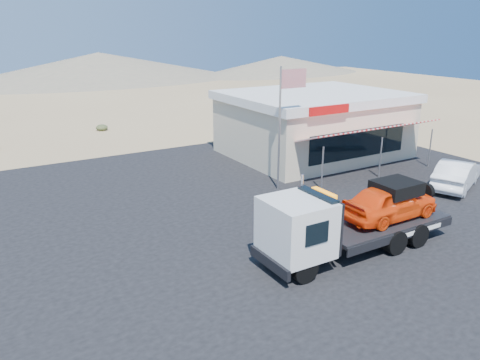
{
  "coord_description": "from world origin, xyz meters",
  "views": [
    {
      "loc": [
        -8.21,
        -13.59,
        7.75
      ],
      "look_at": [
        1.49,
        2.8,
        1.5
      ],
      "focal_mm": 35.0,
      "sensor_mm": 36.0,
      "label": 1
    }
  ],
  "objects_px": {
    "white_sedan": "(457,174)",
    "jerky_store": "(313,123)",
    "tow_truck": "(354,216)",
    "flagpole": "(284,114)"
  },
  "relations": [
    {
      "from": "tow_truck",
      "to": "white_sedan",
      "type": "relative_size",
      "value": 1.76
    },
    {
      "from": "tow_truck",
      "to": "flagpole",
      "type": "bearing_deg",
      "value": 75.14
    },
    {
      "from": "white_sedan",
      "to": "flagpole",
      "type": "distance_m",
      "value": 9.28
    },
    {
      "from": "tow_truck",
      "to": "jerky_store",
      "type": "relative_size",
      "value": 0.73
    },
    {
      "from": "jerky_store",
      "to": "tow_truck",
      "type": "bearing_deg",
      "value": -122.96
    },
    {
      "from": "tow_truck",
      "to": "flagpole",
      "type": "xyz_separation_m",
      "value": [
        1.84,
        6.95,
        2.39
      ]
    },
    {
      "from": "tow_truck",
      "to": "white_sedan",
      "type": "bearing_deg",
      "value": 15.21
    },
    {
      "from": "white_sedan",
      "to": "jerky_store",
      "type": "xyz_separation_m",
      "value": [
        -2.03,
        8.86,
        1.26
      ]
    },
    {
      "from": "white_sedan",
      "to": "jerky_store",
      "type": "relative_size",
      "value": 0.42
    },
    {
      "from": "tow_truck",
      "to": "flagpole",
      "type": "distance_m",
      "value": 7.58
    }
  ]
}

